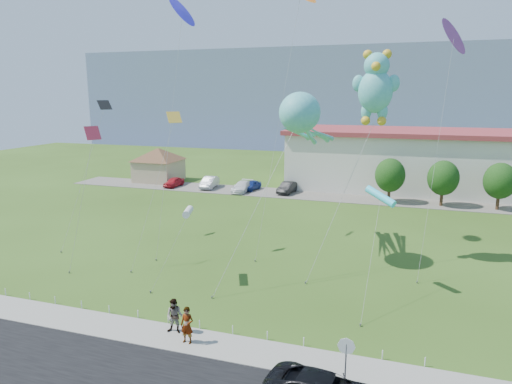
% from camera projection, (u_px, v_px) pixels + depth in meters
% --- Properties ---
extents(ground, '(160.00, 160.00, 0.00)m').
position_uv_depth(ground, '(194.00, 315.00, 27.33)').
color(ground, '#2E4A14').
rests_on(ground, ground).
extents(sidewalk, '(80.00, 2.50, 0.10)m').
position_uv_depth(sidewalk, '(172.00, 337.00, 24.76)').
color(sidewalk, gray).
rests_on(sidewalk, ground).
extents(parking_strip, '(70.00, 6.00, 0.06)m').
position_uv_depth(parking_strip, '(310.00, 195.00, 59.88)').
color(parking_strip, '#59544C').
rests_on(parking_strip, ground).
extents(hill_ridge, '(160.00, 50.00, 25.00)m').
position_uv_depth(hill_ridge, '(367.00, 96.00, 136.32)').
color(hill_ridge, slate).
rests_on(hill_ridge, ground).
extents(pavilion, '(9.20, 9.20, 5.00)m').
position_uv_depth(pavilion, '(158.00, 161.00, 69.28)').
color(pavilion, tan).
rests_on(pavilion, ground).
extents(stop_sign, '(0.80, 0.07, 2.50)m').
position_uv_depth(stop_sign, '(346.00, 351.00, 20.16)').
color(stop_sign, slate).
rests_on(stop_sign, ground).
extents(rope_fence, '(26.05, 0.05, 0.50)m').
position_uv_depth(rope_fence, '(184.00, 322.00, 26.07)').
color(rope_fence, white).
rests_on(rope_fence, ground).
extents(tree_near, '(3.60, 3.60, 5.47)m').
position_uv_depth(tree_near, '(390.00, 175.00, 55.22)').
color(tree_near, '#3F2B19').
rests_on(tree_near, ground).
extents(tree_mid, '(3.60, 3.60, 5.47)m').
position_uv_depth(tree_mid, '(443.00, 178.00, 53.41)').
color(tree_mid, '#3F2B19').
rests_on(tree_mid, ground).
extents(tree_far, '(3.60, 3.60, 5.47)m').
position_uv_depth(tree_far, '(500.00, 181.00, 51.60)').
color(tree_far, '#3F2B19').
rests_on(tree_far, ground).
extents(pedestrian_left, '(0.75, 0.51, 2.00)m').
position_uv_depth(pedestrian_left, '(187.00, 325.00, 23.95)').
color(pedestrian_left, gray).
rests_on(pedestrian_left, sidewalk).
extents(pedestrian_right, '(1.01, 0.82, 1.96)m').
position_uv_depth(pedestrian_right, '(175.00, 316.00, 24.98)').
color(pedestrian_right, gray).
rests_on(pedestrian_right, sidewalk).
extents(parked_car_red, '(1.82, 3.97, 1.32)m').
position_uv_depth(parked_car_red, '(174.00, 182.00, 65.19)').
color(parked_car_red, '#AA141F').
rests_on(parked_car_red, parking_strip).
extents(parked_car_silver, '(2.15, 4.89, 1.56)m').
position_uv_depth(parked_car_silver, '(209.00, 182.00, 64.30)').
color(parked_car_silver, '#B3B3BA').
rests_on(parked_car_silver, parking_strip).
extents(parked_car_white, '(1.99, 4.77, 1.38)m').
position_uv_depth(parked_car_white, '(242.00, 187.00, 61.76)').
color(parked_car_white, white).
rests_on(parked_car_white, parking_strip).
extents(parked_car_blue, '(2.18, 4.05, 1.31)m').
position_uv_depth(parked_car_blue, '(251.00, 185.00, 62.91)').
color(parked_car_blue, navy).
rests_on(parked_car_blue, parking_strip).
extents(parked_car_black, '(2.03, 4.59, 1.46)m').
position_uv_depth(parked_car_black, '(287.00, 188.00, 60.96)').
color(parked_car_black, black).
rests_on(parked_car_black, parking_strip).
extents(octopus_kite, '(5.26, 15.16, 13.18)m').
position_uv_depth(octopus_kite, '(303.00, 121.00, 35.23)').
color(octopus_kite, teal).
rests_on(octopus_kite, ground).
extents(teddy_bear_kite, '(5.41, 8.09, 16.25)m').
position_uv_depth(teddy_bear_kite, '(376.00, 86.00, 34.38)').
color(teddy_bear_kite, teal).
rests_on(teddy_bear_kite, ground).
extents(small_kite_black, '(1.65, 6.63, 12.49)m').
position_uv_depth(small_kite_black, '(100.00, 121.00, 40.59)').
color(small_kite_black, black).
rests_on(small_kite_black, ground).
extents(small_kite_pink, '(1.62, 3.36, 10.60)m').
position_uv_depth(small_kite_pink, '(90.00, 147.00, 33.86)').
color(small_kite_pink, '#D62F45').
rests_on(small_kite_pink, ground).
extents(small_kite_yellow, '(1.66, 6.51, 11.61)m').
position_uv_depth(small_kite_yellow, '(170.00, 134.00, 36.36)').
color(small_kite_yellow, gold).
rests_on(small_kite_yellow, ground).
extents(small_kite_blue, '(1.80, 8.26, 20.70)m').
position_uv_depth(small_kite_blue, '(182.00, 18.00, 39.34)').
color(small_kite_blue, '#3329EA').
rests_on(small_kite_blue, ground).
extents(small_kite_orange, '(2.63, 7.79, 21.91)m').
position_uv_depth(small_kite_orange, '(299.00, 0.00, 37.72)').
color(small_kite_orange, orange).
rests_on(small_kite_orange, ground).
extents(small_kite_white, '(1.79, 4.11, 5.44)m').
position_uv_depth(small_kite_white, '(188.00, 212.00, 31.63)').
color(small_kite_white, silver).
rests_on(small_kite_white, ground).
extents(small_kite_purple, '(2.48, 7.21, 17.90)m').
position_uv_depth(small_kite_purple, '(453.00, 42.00, 33.92)').
color(small_kite_purple, purple).
rests_on(small_kite_purple, ground).
extents(small_kite_cyan, '(0.75, 7.05, 6.84)m').
position_uv_depth(small_kite_cyan, '(380.00, 197.00, 29.99)').
color(small_kite_cyan, '#38D9FF').
rests_on(small_kite_cyan, ground).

